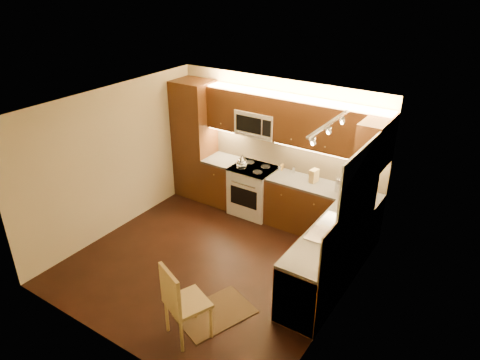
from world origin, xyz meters
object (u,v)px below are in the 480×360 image
Objects in this scene: dining_chair at (188,301)px; kettle at (242,161)px; toaster_oven at (350,187)px; microwave at (258,123)px; sink at (334,225)px; knife_block at (314,176)px; soap_bottle at (365,208)px; stove at (253,190)px.

kettle is at bearing 133.69° from dining_chair.
toaster_oven is 3.21m from dining_chair.
kettle is 0.62× the size of toaster_oven.
toaster_oven is (1.79, -0.11, -0.71)m from microwave.
sink is 1.50m from knife_block.
microwave reaches higher than kettle.
toaster_oven is at bearing -3.47° from microwave.
sink is 0.71m from soap_bottle.
stove is 0.61m from kettle.
toaster_oven is at bearing -14.68° from kettle.
knife_block is at bearing 170.91° from soap_bottle.
microwave is 3.52m from dining_chair.
toaster_oven is (1.79, 0.03, 0.55)m from stove.
dining_chair is (-1.26, -2.59, -0.46)m from soap_bottle.
knife_block reaches higher than stove.
soap_bottle is at bearing 86.66° from dining_chair.
microwave is 0.88× the size of sink.
knife_block is (-0.87, 1.22, 0.04)m from sink.
dining_chair is (-0.84, -3.06, -0.48)m from toaster_oven.
knife_block is 1.21m from soap_bottle.
soap_bottle is at bearing -26.66° from kettle.
microwave is 1.33m from knife_block.
soap_bottle reaches higher than sink.
dining_chair is at bearing -87.68° from kettle.
knife_block is (1.13, -0.04, -0.71)m from microwave.
knife_block is at bearing 109.27° from dining_chair.
toaster_oven is at bearing 2.99° from knife_block.
knife_block is at bearing -9.64° from kettle.
kettle reaches higher than sink.
stove is 4.10× the size of knife_block.
kettle is at bearing -125.71° from microwave.
dining_chair is (0.95, -3.04, 0.07)m from stove.
kettle is at bearing -161.83° from knife_block.
stove is 1.26m from knife_block.
microwave is at bearing 90.00° from stove.
microwave is 4.17× the size of soap_bottle.
knife_block reaches higher than sink.
kettle reaches higher than stove.
toaster_oven reaches higher than sink.
dining_chair reaches higher than sink.
kettle reaches higher than soap_bottle.
microwave reaches higher than toaster_oven.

